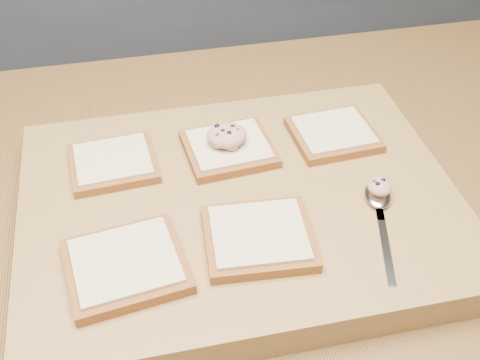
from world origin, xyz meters
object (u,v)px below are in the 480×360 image
at_px(bread_far_center, 229,148).
at_px(spoon, 379,202).
at_px(cutting_board, 240,208).
at_px(tuna_salad_dollop, 227,135).

distance_m(bread_far_center, spoon, 0.21).
bearing_deg(cutting_board, tuna_salad_dollop, 89.39).
xyz_separation_m(tuna_salad_dollop, spoon, (0.16, -0.14, -0.02)).
xyz_separation_m(bread_far_center, tuna_salad_dollop, (-0.00, 0.00, 0.02)).
bearing_deg(cutting_board, bread_far_center, 87.67).
xyz_separation_m(bread_far_center, spoon, (0.16, -0.14, -0.00)).
bearing_deg(bread_far_center, spoon, -41.37).
distance_m(cutting_board, tuna_salad_dollop, 0.10).
bearing_deg(tuna_salad_dollop, cutting_board, -90.61).
bearing_deg(cutting_board, spoon, -18.26).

